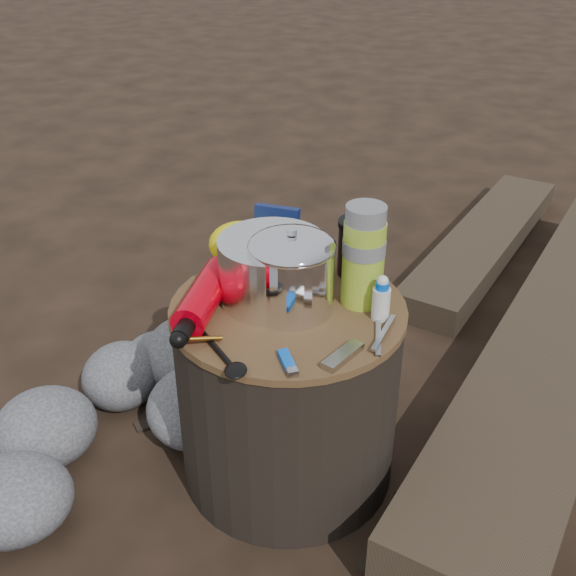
# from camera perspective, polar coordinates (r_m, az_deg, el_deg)

# --- Properties ---
(ground) EXTENTS (60.00, 60.00, 0.00)m
(ground) POSITION_cam_1_polar(r_m,az_deg,el_deg) (1.68, 0.00, -14.17)
(ground) COLOR black
(ground) RESTS_ON ground
(stump) EXTENTS (0.47, 0.47, 0.44)m
(stump) POSITION_cam_1_polar(r_m,az_deg,el_deg) (1.54, 0.00, -8.40)
(stump) COLOR black
(stump) RESTS_ON ground
(rock_ring) EXTENTS (0.49, 1.07, 0.21)m
(rock_ring) POSITION_cam_1_polar(r_m,az_deg,el_deg) (1.57, -14.76, -14.09)
(rock_ring) COLOR #56565A
(rock_ring) RESTS_ON ground
(log_main) EXTENTS (1.00, 1.76, 0.15)m
(log_main) POSITION_cam_1_polar(r_m,az_deg,el_deg) (2.04, 21.07, -4.65)
(log_main) COLOR #33291E
(log_main) RESTS_ON ground
(log_small) EXTENTS (0.67, 1.11, 0.09)m
(log_small) POSITION_cam_1_polar(r_m,az_deg,el_deg) (2.61, 15.59, 3.57)
(log_small) COLOR #33291E
(log_small) RESTS_ON ground
(foil_windscreen) EXTENTS (0.22, 0.22, 0.13)m
(foil_windscreen) POSITION_cam_1_polar(r_m,az_deg,el_deg) (1.40, -1.25, 1.48)
(foil_windscreen) COLOR white
(foil_windscreen) RESTS_ON stump
(camping_pot) EXTENTS (0.17, 0.17, 0.17)m
(camping_pot) POSITION_cam_1_polar(r_m,az_deg,el_deg) (1.36, 0.29, 1.29)
(camping_pot) COLOR silver
(camping_pot) RESTS_ON stump
(fuel_bottle) EXTENTS (0.09, 0.28, 0.07)m
(fuel_bottle) POSITION_cam_1_polar(r_m,az_deg,el_deg) (1.39, -6.81, -0.71)
(fuel_bottle) COLOR red
(fuel_bottle) RESTS_ON stump
(thermos) EXTENTS (0.08, 0.08, 0.21)m
(thermos) POSITION_cam_1_polar(r_m,az_deg,el_deg) (1.38, 6.15, 2.58)
(thermos) COLOR #98B72C
(thermos) RESTS_ON stump
(travel_mug) EXTENTS (0.08, 0.08, 0.12)m
(travel_mug) POSITION_cam_1_polar(r_m,az_deg,el_deg) (1.51, 5.63, 3.27)
(travel_mug) COLOR black
(travel_mug) RESTS_ON stump
(stuff_sack) EXTENTS (0.15, 0.12, 0.10)m
(stuff_sack) POSITION_cam_1_polar(r_m,az_deg,el_deg) (1.54, -3.76, 3.54)
(stuff_sack) COLOR yellow
(stuff_sack) RESTS_ON stump
(food_pouch) EXTENTS (0.10, 0.04, 0.13)m
(food_pouch) POSITION_cam_1_polar(r_m,az_deg,el_deg) (1.55, -0.95, 4.40)
(food_pouch) COLOR #0D184A
(food_pouch) RESTS_ON stump
(lighter) EXTENTS (0.05, 0.08, 0.01)m
(lighter) POSITION_cam_1_polar(r_m,az_deg,el_deg) (1.25, -0.11, -5.88)
(lighter) COLOR blue
(lighter) RESTS_ON stump
(multitool) EXTENTS (0.08, 0.10, 0.01)m
(multitool) POSITION_cam_1_polar(r_m,az_deg,el_deg) (1.27, 4.47, -5.50)
(multitool) COLOR #A2A1A6
(multitool) RESTS_ON stump
(pot_grabber) EXTENTS (0.05, 0.13, 0.01)m
(pot_grabber) POSITION_cam_1_polar(r_m,az_deg,el_deg) (1.33, 7.34, -3.80)
(pot_grabber) COLOR #A2A1A6
(pot_grabber) RESTS_ON stump
(spork) EXTENTS (0.12, 0.14, 0.01)m
(spork) POSITION_cam_1_polar(r_m,az_deg,el_deg) (1.28, -5.73, -4.97)
(spork) COLOR black
(spork) RESTS_ON stump
(squeeze_bottle) EXTENTS (0.04, 0.04, 0.08)m
(squeeze_bottle) POSITION_cam_1_polar(r_m,az_deg,el_deg) (1.36, 7.57, -0.96)
(squeeze_bottle) COLOR silver
(squeeze_bottle) RESTS_ON stump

